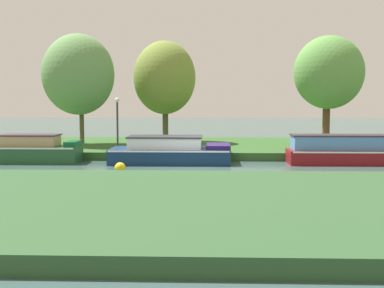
# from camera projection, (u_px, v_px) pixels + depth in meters

# --- Properties ---
(ground_plane) EXTENTS (120.00, 120.00, 0.00)m
(ground_plane) POSITION_uv_depth(u_px,v_px,m) (195.00, 167.00, 22.16)
(ground_plane) COLOR #3A5451
(riverbank_far) EXTENTS (72.00, 10.00, 0.40)m
(riverbank_far) POSITION_uv_depth(u_px,v_px,m) (198.00, 147.00, 29.11)
(riverbank_far) COLOR #2E5524
(riverbank_far) RESTS_ON ground_plane
(riverbank_near) EXTENTS (72.00, 10.00, 0.40)m
(riverbank_near) POSITION_uv_depth(u_px,v_px,m) (185.00, 205.00, 13.19)
(riverbank_near) COLOR #2C4F2C
(riverbank_near) RESTS_ON ground_plane
(navy_barge) EXTENTS (5.56, 2.26, 1.27)m
(navy_barge) POSITION_uv_depth(u_px,v_px,m) (171.00, 152.00, 23.35)
(navy_barge) COLOR navy
(navy_barge) RESTS_ON ground_plane
(maroon_narrowboat) EXTENTS (7.89, 1.74, 1.36)m
(maroon_narrowboat) POSITION_uv_depth(u_px,v_px,m) (370.00, 151.00, 23.03)
(maroon_narrowboat) COLOR maroon
(maroon_narrowboat) RESTS_ON ground_plane
(forest_cruiser) EXTENTS (4.12, 1.67, 1.33)m
(forest_cruiser) POSITION_uv_depth(u_px,v_px,m) (35.00, 150.00, 23.57)
(forest_cruiser) COLOR #22512D
(forest_cruiser) RESTS_ON ground_plane
(willow_tree_left) EXTENTS (4.09, 3.76, 6.28)m
(willow_tree_left) POSITION_uv_depth(u_px,v_px,m) (78.00, 74.00, 28.34)
(willow_tree_left) COLOR brown
(willow_tree_left) RESTS_ON riverbank_far
(willow_tree_centre) EXTENTS (3.74, 3.80, 6.08)m
(willow_tree_centre) POSITION_uv_depth(u_px,v_px,m) (165.00, 78.00, 30.12)
(willow_tree_centre) COLOR brown
(willow_tree_centre) RESTS_ON riverbank_far
(willow_tree_right) EXTENTS (3.81, 3.34, 6.03)m
(willow_tree_right) POSITION_uv_depth(u_px,v_px,m) (329.00, 73.00, 27.21)
(willow_tree_right) COLOR brown
(willow_tree_right) RESTS_ON riverbank_far
(lamp_post) EXTENTS (0.24, 0.24, 2.66)m
(lamp_post) POSITION_uv_depth(u_px,v_px,m) (117.00, 117.00, 25.52)
(lamp_post) COLOR #333338
(lamp_post) RESTS_ON riverbank_far
(mooring_post_near) EXTENTS (0.15, 0.15, 0.54)m
(mooring_post_near) POSITION_uv_depth(u_px,v_px,m) (331.00, 147.00, 24.44)
(mooring_post_near) COLOR #4C3B1F
(mooring_post_near) RESTS_ON riverbank_far
(channel_buoy) EXTENTS (0.44, 0.44, 0.44)m
(channel_buoy) POSITION_uv_depth(u_px,v_px,m) (120.00, 168.00, 20.16)
(channel_buoy) COLOR yellow
(channel_buoy) RESTS_ON ground_plane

